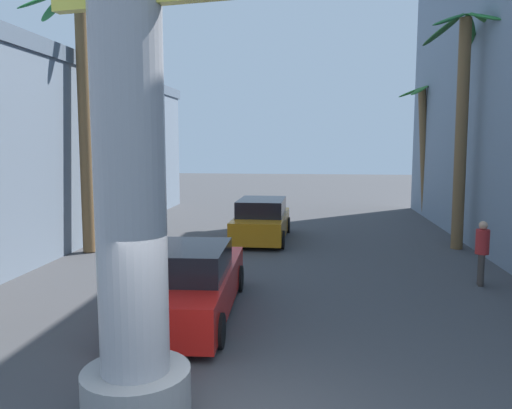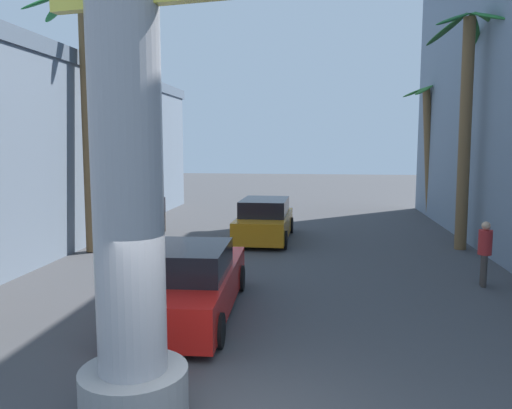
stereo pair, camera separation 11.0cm
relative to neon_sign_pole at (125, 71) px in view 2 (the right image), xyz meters
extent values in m
plane|color=#424244|center=(1.22, 9.46, -4.54)|extent=(89.70, 89.70, 0.00)
cylinder|color=#9E9EA3|center=(0.00, 0.00, -0.04)|extent=(0.90, 0.90, 9.00)
cylinder|color=gray|center=(0.00, 0.00, -4.19)|extent=(1.43, 1.43, 0.70)
cylinder|color=black|center=(-1.33, 5.87, -4.22)|extent=(0.25, 0.65, 0.64)
cylinder|color=black|center=(0.46, 5.95, -4.22)|extent=(0.25, 0.65, 0.64)
cylinder|color=black|center=(-1.17, 2.36, -4.22)|extent=(0.25, 0.65, 0.64)
cylinder|color=black|center=(0.62, 2.44, -4.22)|extent=(0.25, 0.65, 0.64)
cube|color=red|center=(-0.36, 4.16, -3.98)|extent=(2.11, 5.10, 0.80)
cube|color=black|center=(-0.34, 3.78, -3.28)|extent=(1.83, 2.19, 0.60)
cylinder|color=black|center=(-0.50, 14.30, -4.22)|extent=(0.23, 0.64, 0.64)
cylinder|color=black|center=(1.24, 14.28, -4.22)|extent=(0.23, 0.64, 0.64)
cylinder|color=black|center=(-0.54, 11.11, -4.22)|extent=(0.23, 0.64, 0.64)
cylinder|color=black|center=(1.21, 11.09, -4.22)|extent=(0.23, 0.64, 0.64)
cube|color=#BF7214|center=(0.35, 12.70, -3.98)|extent=(1.89, 4.58, 0.80)
cube|color=black|center=(0.35, 12.70, -3.28)|extent=(1.72, 2.53, 0.60)
cylinder|color=brown|center=(7.29, 11.82, -0.63)|extent=(0.46, 0.44, 7.81)
ellipsoid|color=#2D762D|center=(8.12, 11.77, 3.01)|extent=(1.56, 0.40, 0.94)
ellipsoid|color=#28652D|center=(7.62, 12.57, 3.01)|extent=(0.96, 1.56, 0.94)
ellipsoid|color=#2C622D|center=(6.65, 12.38, 3.00)|extent=(1.37, 1.33, 0.95)
ellipsoid|color=#20652D|center=(6.60, 11.26, 3.10)|extent=(1.52, 1.31, 0.67)
ellipsoid|color=#226E2D|center=(7.59, 11.00, 3.09)|extent=(0.97, 1.67, 0.68)
cylinder|color=brown|center=(7.83, 20.06, -1.35)|extent=(0.82, 0.45, 6.40)
ellipsoid|color=#205F2D|center=(8.61, 19.81, 1.66)|extent=(1.42, 0.41, 0.72)
ellipsoid|color=#226B2D|center=(8.19, 20.51, 1.72)|extent=(0.98, 1.48, 0.51)
ellipsoid|color=#2E772D|center=(7.19, 20.16, 1.70)|extent=(1.46, 0.96, 0.59)
ellipsoid|color=#31732D|center=(7.35, 19.30, 1.68)|extent=(1.25, 1.29, 0.65)
ellipsoid|color=#22622D|center=(8.23, 19.19, 1.72)|extent=(1.03, 1.46, 0.52)
cylinder|color=brown|center=(-5.32, 10.08, -0.34)|extent=(0.66, 1.00, 8.41)
ellipsoid|color=#26632D|center=(-4.76, 10.10, 3.63)|extent=(1.64, 0.61, 0.84)
ellipsoid|color=#31742D|center=(-5.25, 10.74, 3.72)|extent=(1.03, 1.68, 0.56)
ellipsoid|color=#1F632D|center=(-6.36, 10.38, 3.63)|extent=(1.58, 1.10, 0.82)
ellipsoid|color=#216C2D|center=(-6.22, 9.37, 3.61)|extent=(1.38, 1.35, 0.90)
cylinder|color=#3F3833|center=(6.62, 7.05, -4.12)|extent=(0.14, 0.14, 0.83)
cylinder|color=#3F3833|center=(6.65, 7.25, -4.12)|extent=(0.14, 0.14, 0.83)
cylinder|color=#B22626|center=(6.63, 7.15, -3.39)|extent=(0.39, 0.39, 0.64)
sphere|color=tan|center=(6.63, 7.15, -2.96)|extent=(0.22, 0.22, 0.22)
cylinder|color=#3F3833|center=(-4.17, 13.80, -4.12)|extent=(0.14, 0.14, 0.83)
cylinder|color=#3F3833|center=(-4.02, 13.93, -4.12)|extent=(0.14, 0.14, 0.83)
cylinder|color=#26262D|center=(-4.09, 13.87, -3.40)|extent=(0.48, 0.48, 0.62)
sphere|color=tan|center=(-4.09, 13.87, -2.98)|extent=(0.22, 0.22, 0.22)
camera|label=1|loc=(2.28, -6.03, -0.88)|focal=35.00mm
camera|label=2|loc=(2.39, -6.01, -0.88)|focal=35.00mm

